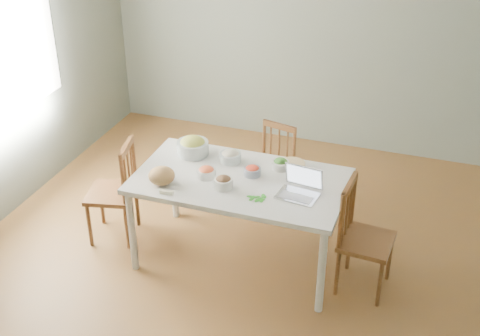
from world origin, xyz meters
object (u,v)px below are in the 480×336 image
(bread_boule, at_px, (162,176))
(dining_table, at_px, (240,220))
(laptop, at_px, (298,185))
(chair_right, at_px, (367,239))
(chair_far, at_px, (270,171))
(chair_left, at_px, (111,191))
(bowl_squash, at_px, (193,146))

(bread_boule, bearing_deg, dining_table, 25.38)
(dining_table, height_order, laptop, laptop)
(chair_right, relative_size, laptop, 3.07)
(bread_boule, relative_size, laptop, 0.69)
(chair_far, distance_m, chair_left, 1.48)
(chair_left, height_order, bowl_squash, bowl_squash)
(chair_far, bearing_deg, chair_right, -25.11)
(dining_table, distance_m, bread_boule, 0.78)
(bread_boule, bearing_deg, laptop, 8.40)
(chair_right, bearing_deg, bowl_squash, 83.92)
(laptop, bearing_deg, bowl_squash, 167.06)
(laptop, bearing_deg, chair_right, 15.84)
(dining_table, relative_size, chair_right, 1.81)
(bowl_squash, bearing_deg, chair_far, 45.50)
(chair_left, relative_size, laptop, 3.06)
(bread_boule, height_order, bowl_squash, bowl_squash)
(chair_far, height_order, bread_boule, bread_boule)
(laptop, bearing_deg, chair_left, -174.95)
(dining_table, xyz_separation_m, bread_boule, (-0.56, -0.27, 0.47))
(chair_right, xyz_separation_m, bowl_squash, (-1.58, 0.29, 0.41))
(chair_right, relative_size, bowl_squash, 3.47)
(dining_table, xyz_separation_m, chair_left, (-1.19, -0.05, 0.07))
(chair_left, height_order, laptop, laptop)
(dining_table, xyz_separation_m, chair_far, (0.01, 0.81, 0.03))
(chair_left, bearing_deg, bread_boule, 57.65)
(bowl_squash, bearing_deg, laptop, -20.10)
(chair_right, bearing_deg, chair_left, 94.93)
(dining_table, distance_m, bowl_squash, 0.76)
(chair_far, height_order, chair_right, chair_right)
(chair_far, distance_m, bread_boule, 1.30)
(chair_far, relative_size, chair_left, 0.91)
(chair_far, height_order, bowl_squash, bowl_squash)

